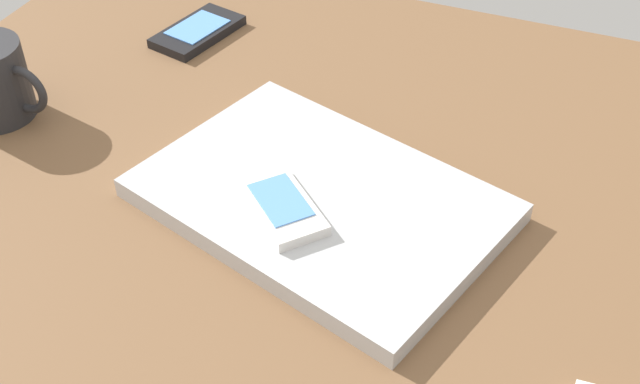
% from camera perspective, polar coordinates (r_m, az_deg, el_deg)
% --- Properties ---
extents(desk_surface, '(1.20, 0.80, 0.03)m').
position_cam_1_polar(desk_surface, '(0.79, 6.55, -1.83)').
color(desk_surface, brown).
rests_on(desk_surface, ground).
extents(laptop_closed, '(0.38, 0.31, 0.02)m').
position_cam_1_polar(laptop_closed, '(0.77, 0.00, -0.56)').
color(laptop_closed, '#B7BABC').
rests_on(laptop_closed, desk_surface).
extents(cell_phone_on_laptop, '(0.11, 0.11, 0.01)m').
position_cam_1_polar(cell_phone_on_laptop, '(0.74, -2.76, -0.88)').
color(cell_phone_on_laptop, silver).
rests_on(cell_phone_on_laptop, laptop_closed).
extents(cell_phone_on_desk, '(0.09, 0.13, 0.01)m').
position_cam_1_polar(cell_phone_on_desk, '(1.05, -8.53, 11.04)').
color(cell_phone_on_desk, black).
rests_on(cell_phone_on_desk, desk_surface).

